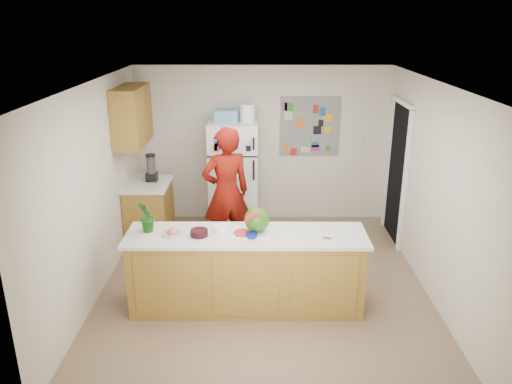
{
  "coord_description": "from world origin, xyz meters",
  "views": [
    {
      "loc": [
        -0.07,
        -5.56,
        3.2
      ],
      "look_at": [
        -0.1,
        0.2,
        1.17
      ],
      "focal_mm": 35.0,
      "sensor_mm": 36.0,
      "label": 1
    }
  ],
  "objects_px": {
    "refrigerator": "(234,175)",
    "person": "(226,193)",
    "cherry_bowl": "(199,233)",
    "watermelon": "(257,219)"
  },
  "relations": [
    {
      "from": "person",
      "to": "cherry_bowl",
      "type": "xyz_separation_m",
      "value": [
        -0.21,
        -1.41,
        0.04
      ]
    },
    {
      "from": "watermelon",
      "to": "cherry_bowl",
      "type": "xyz_separation_m",
      "value": [
        -0.64,
        -0.1,
        -0.12
      ]
    },
    {
      "from": "person",
      "to": "watermelon",
      "type": "xyz_separation_m",
      "value": [
        0.42,
        -1.31,
        0.15
      ]
    },
    {
      "from": "watermelon",
      "to": "person",
      "type": "bearing_deg",
      "value": 107.91
    },
    {
      "from": "cherry_bowl",
      "to": "person",
      "type": "bearing_deg",
      "value": 81.45
    },
    {
      "from": "refrigerator",
      "to": "person",
      "type": "height_order",
      "value": "person"
    },
    {
      "from": "watermelon",
      "to": "cherry_bowl",
      "type": "height_order",
      "value": "watermelon"
    },
    {
      "from": "refrigerator",
      "to": "cherry_bowl",
      "type": "xyz_separation_m",
      "value": [
        -0.27,
        -2.43,
        0.11
      ]
    },
    {
      "from": "refrigerator",
      "to": "person",
      "type": "relative_size",
      "value": 0.92
    },
    {
      "from": "cherry_bowl",
      "to": "watermelon",
      "type": "bearing_deg",
      "value": 8.98
    }
  ]
}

